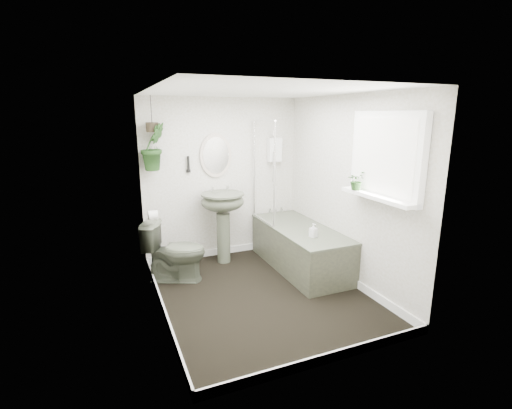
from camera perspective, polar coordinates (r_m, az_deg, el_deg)
name	(u,v)px	position (r m, az deg, el deg)	size (l,w,h in m)	color
floor	(261,294)	(4.53, 0.75, -13.57)	(2.30, 2.80, 0.02)	black
ceiling	(262,90)	(4.03, 0.86, 17.18)	(2.30, 2.80, 0.02)	white
wall_back	(223,179)	(5.43, -5.16, 3.94)	(2.30, 0.02, 2.30)	white
wall_front	(334,236)	(2.94, 11.89, -4.78)	(2.30, 0.02, 2.30)	white
wall_left	(155,209)	(3.83, -15.33, -0.63)	(0.02, 2.80, 2.30)	white
wall_right	(347,191)	(4.70, 13.88, 2.08)	(0.02, 2.80, 2.30)	white
skirting	(261,289)	(4.50, 0.76, -12.89)	(2.30, 2.80, 0.10)	white
bathtub	(300,247)	(5.15, 6.76, -6.56)	(0.72, 1.72, 0.58)	#484E3E
bath_screen	(264,172)	(5.18, 1.21, 4.99)	(0.04, 0.72, 1.40)	silver
shower_box	(275,150)	(5.60, 2.87, 8.42)	(0.20, 0.10, 0.35)	white
oval_mirror	(216,155)	(5.31, -6.19, 7.52)	(0.46, 0.03, 0.62)	#C3B3A1
wall_sconce	(188,164)	(5.21, -10.36, 6.15)	(0.04, 0.04, 0.22)	black
toilet_roll_holder	(153,215)	(4.57, -15.58, -1.58)	(0.11, 0.11, 0.11)	white
window_recess	(386,156)	(4.05, 19.38, 7.05)	(0.08, 1.00, 0.90)	white
window_sill	(377,197)	(4.07, 18.18, 1.16)	(0.18, 1.00, 0.04)	white
window_blinds	(383,156)	(4.02, 18.90, 7.04)	(0.01, 0.86, 0.76)	white
toilet	(175,251)	(4.82, -12.33, -7.01)	(0.43, 0.75, 0.77)	#484E3E
pedestal_sink	(223,228)	(5.26, -5.06, -3.58)	(0.60, 0.51, 1.02)	#484E3E
sill_plant	(356,180)	(4.24, 15.17, 3.60)	(0.19, 0.17, 0.21)	black
hanging_plant	(154,147)	(5.00, -15.49, 8.57)	(0.34, 0.27, 0.61)	black
soap_bottle	(313,230)	(4.65, 8.81, -3.95)	(0.08, 0.08, 0.17)	black
hanging_pot	(152,127)	(4.98, -15.67, 11.39)	(0.16, 0.16, 0.12)	#2C2419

